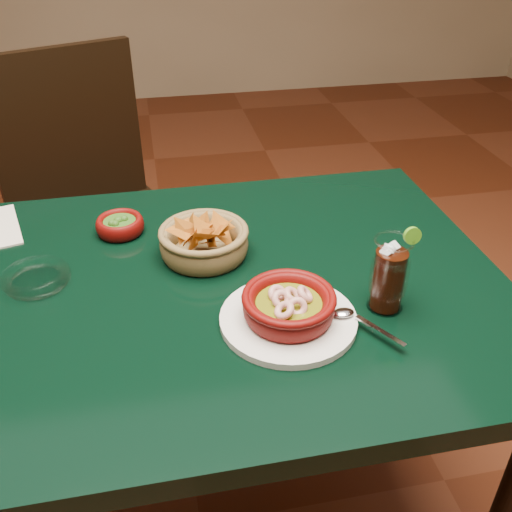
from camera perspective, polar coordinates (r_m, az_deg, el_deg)
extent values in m
cube|color=black|center=(1.05, -7.73, -3.88)|extent=(1.20, 0.80, 0.04)
cylinder|color=black|center=(1.65, 11.28, -5.02)|extent=(0.06, 0.06, 0.71)
cube|color=black|center=(1.73, -14.71, 1.75)|extent=(0.60, 0.60, 0.04)
cylinder|color=black|center=(1.68, -17.31, -10.35)|extent=(0.04, 0.04, 0.49)
cylinder|color=black|center=(1.77, -5.39, -5.86)|extent=(0.04, 0.04, 0.49)
cylinder|color=black|center=(1.98, -21.03, -3.57)|extent=(0.04, 0.04, 0.49)
cylinder|color=black|center=(2.07, -10.74, -0.09)|extent=(0.04, 0.04, 0.49)
cube|color=black|center=(1.80, -18.36, 11.74)|extent=(0.41, 0.20, 0.48)
cylinder|color=silver|center=(0.95, 3.23, -6.33)|extent=(0.23, 0.23, 0.01)
cylinder|color=#4E0604|center=(0.94, 3.25, -5.85)|extent=(0.13, 0.13, 0.01)
torus|color=#4E0604|center=(0.93, 3.29, -5.04)|extent=(0.17, 0.17, 0.04)
torus|color=#4E0604|center=(0.92, 3.32, -4.16)|extent=(0.15, 0.15, 0.01)
cylinder|color=#5B5F0E|center=(0.93, 3.30, -4.80)|extent=(0.12, 0.12, 0.01)
torus|color=#D7A296|center=(0.93, 4.92, -3.83)|extent=(0.03, 0.04, 0.04)
torus|color=#D7A296|center=(0.93, 3.67, -3.95)|extent=(0.04, 0.04, 0.03)
torus|color=#D7A296|center=(0.94, 2.16, -3.86)|extent=(0.05, 0.04, 0.04)
torus|color=#D7A296|center=(0.92, 2.56, -4.37)|extent=(0.04, 0.04, 0.04)
torus|color=#D7A296|center=(0.90, 2.83, -5.45)|extent=(0.05, 0.05, 0.04)
torus|color=#D7A296|center=(0.91, 4.13, -5.14)|extent=(0.05, 0.04, 0.04)
cube|color=silver|center=(0.93, 12.32, -7.31)|extent=(0.06, 0.09, 0.00)
ellipsoid|color=silver|center=(0.95, 8.73, -5.62)|extent=(0.04, 0.03, 0.01)
cylinder|color=olive|center=(1.12, -5.15, 0.27)|extent=(0.15, 0.15, 0.01)
torus|color=olive|center=(1.10, -5.21, 1.31)|extent=(0.21, 0.21, 0.06)
torus|color=olive|center=(1.09, -5.28, 2.42)|extent=(0.17, 0.17, 0.01)
cone|color=#AC5B16|center=(1.11, -4.82, 1.40)|extent=(0.08, 0.07, 0.05)
cone|color=#AC5B16|center=(1.10, -5.40, 2.87)|extent=(0.03, 0.07, 0.07)
cone|color=#AC5B16|center=(1.10, -6.54, 2.91)|extent=(0.04, 0.07, 0.07)
cone|color=#AC5B16|center=(1.09, -5.46, 3.01)|extent=(0.08, 0.05, 0.07)
cone|color=#AC5B16|center=(1.07, -7.46, 2.64)|extent=(0.09, 0.07, 0.05)
cone|color=#AC5B16|center=(1.09, -5.09, 2.90)|extent=(0.07, 0.09, 0.06)
cone|color=#AC5B16|center=(1.05, -6.36, 1.34)|extent=(0.05, 0.06, 0.07)
cone|color=#AC5B16|center=(1.08, -3.65, 3.11)|extent=(0.08, 0.05, 0.06)
cone|color=#AC5B16|center=(1.11, -6.15, 2.93)|extent=(0.04, 0.08, 0.08)
cone|color=#AC5B16|center=(1.06, -5.41, 2.73)|extent=(0.08, 0.07, 0.06)
cone|color=#AC5B16|center=(1.09, -4.35, 2.60)|extent=(0.07, 0.08, 0.06)
cone|color=#AC5B16|center=(1.11, -4.76, 2.28)|extent=(0.03, 0.07, 0.07)
cone|color=#AC5B16|center=(1.14, -6.31, 3.04)|extent=(0.08, 0.07, 0.03)
cone|color=#AC5B16|center=(1.10, -5.21, 1.92)|extent=(0.06, 0.07, 0.07)
cone|color=#AC5B16|center=(1.11, -2.96, 1.75)|extent=(0.05, 0.08, 0.07)
cone|color=#AC5B16|center=(1.05, -5.30, 2.00)|extent=(0.09, 0.06, 0.07)
cone|color=#AC5B16|center=(1.06, -3.22, 2.96)|extent=(0.07, 0.08, 0.06)
cone|color=#AC5B16|center=(1.06, -7.12, 2.65)|extent=(0.09, 0.04, 0.08)
cone|color=#AC5B16|center=(1.10, -4.50, 1.70)|extent=(0.02, 0.09, 0.09)
cone|color=#AC5B16|center=(1.06, -6.77, 1.76)|extent=(0.05, 0.08, 0.07)
cylinder|color=#4E0604|center=(1.22, -13.35, 2.40)|extent=(0.08, 0.08, 0.01)
torus|color=#4E0604|center=(1.21, -13.44, 3.03)|extent=(0.12, 0.12, 0.04)
cylinder|color=#1F4711|center=(1.21, -13.48, 3.25)|extent=(0.07, 0.07, 0.01)
sphere|color=#1F4711|center=(1.20, -14.20, 3.14)|extent=(0.02, 0.02, 0.02)
sphere|color=#1F4711|center=(1.21, -13.57, 3.48)|extent=(0.02, 0.02, 0.02)
sphere|color=#1F4711|center=(1.21, -13.05, 3.61)|extent=(0.02, 0.02, 0.02)
sphere|color=#1F4711|center=(1.19, -13.91, 3.10)|extent=(0.02, 0.02, 0.02)
sphere|color=#1F4711|center=(1.21, -13.67, 3.44)|extent=(0.02, 0.02, 0.02)
cylinder|color=white|center=(1.01, 12.72, -4.80)|extent=(0.06, 0.06, 0.01)
torus|color=white|center=(0.97, 13.18, -1.80)|extent=(0.13, 0.13, 0.07)
cylinder|color=black|center=(0.97, 13.10, -2.32)|extent=(0.05, 0.05, 0.11)
cube|color=silver|center=(0.95, 13.70, -0.97)|extent=(0.03, 0.02, 0.02)
cube|color=silver|center=(0.95, 12.98, 0.62)|extent=(0.02, 0.02, 0.02)
cube|color=silver|center=(0.94, 12.96, 0.36)|extent=(0.03, 0.02, 0.03)
cube|color=silver|center=(0.95, 13.53, 0.84)|extent=(0.03, 0.02, 0.02)
cube|color=silver|center=(0.95, 13.23, -0.46)|extent=(0.03, 0.02, 0.02)
cube|color=silver|center=(0.95, 13.21, -0.72)|extent=(0.02, 0.02, 0.02)
torus|color=white|center=(0.93, 13.68, 1.49)|extent=(0.07, 0.07, 0.00)
cylinder|color=#4A911B|center=(0.94, 15.37, 1.97)|extent=(0.03, 0.01, 0.03)
cylinder|color=white|center=(1.11, -21.02, -2.48)|extent=(0.11, 0.11, 0.01)
torus|color=white|center=(1.10, -21.15, -1.95)|extent=(0.13, 0.13, 0.03)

